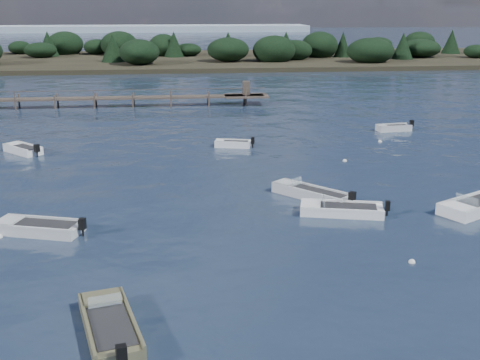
{
  "coord_description": "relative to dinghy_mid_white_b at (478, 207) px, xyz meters",
  "views": [
    {
      "loc": [
        -4.26,
        -20.95,
        11.44
      ],
      "look_at": [
        -0.44,
        14.0,
        1.0
      ],
      "focal_mm": 45.0,
      "sensor_mm": 36.0,
      "label": 1
    }
  ],
  "objects": [
    {
      "name": "dinghy_extra_a",
      "position": [
        -8.96,
        3.22,
        0.0
      ],
      "size": [
        4.44,
        4.77,
        1.34
      ],
      "color": "silver",
      "rests_on": "ground"
    },
    {
      "name": "jetty",
      "position": [
        -34.52,
        38.17,
        0.8
      ],
      "size": [
        64.5,
        3.2,
        3.4
      ],
      "color": "#4E4239",
      "rests_on": "ground"
    },
    {
      "name": "ground",
      "position": [
        -12.77,
        50.18,
        -0.18
      ],
      "size": [
        400.0,
        400.0,
        0.0
      ],
      "primitive_type": "plane",
      "color": "#172236",
      "rests_on": "ground"
    },
    {
      "name": "buoy_e",
      "position": [
        -11.83,
        18.35,
        -0.18
      ],
      "size": [
        0.32,
        0.32,
        0.32
      ],
      "primitive_type": "sphere",
      "color": "white",
      "rests_on": "ground"
    },
    {
      "name": "dinghy_mid_grey",
      "position": [
        -24.21,
        -0.84,
        -0.02
      ],
      "size": [
        4.88,
        2.93,
        1.21
      ],
      "color": "silver",
      "rests_on": "ground"
    },
    {
      "name": "buoy_extra_a",
      "position": [
        -4.51,
        11.62,
        -0.18
      ],
      "size": [
        0.32,
        0.32,
        0.32
      ],
      "primitive_type": "sphere",
      "color": "white",
      "rests_on": "ground"
    },
    {
      "name": "far_headland",
      "position": [
        12.23,
        90.18,
        1.78
      ],
      "size": [
        190.0,
        40.0,
        5.8
      ],
      "color": "black",
      "rests_on": "ground"
    },
    {
      "name": "buoy_c",
      "position": [
        -26.07,
        -1.31,
        -0.18
      ],
      "size": [
        0.32,
        0.32,
        0.32
      ],
      "primitive_type": "sphere",
      "color": "white",
      "rests_on": "ground"
    },
    {
      "name": "dinghy_mid_white_b",
      "position": [
        0.0,
        0.0,
        0.0
      ],
      "size": [
        5.42,
        4.16,
        1.38
      ],
      "color": "white",
      "rests_on": "ground"
    },
    {
      "name": "tender_far_white",
      "position": [
        -12.38,
        17.13,
        -0.02
      ],
      "size": [
        3.29,
        1.81,
        1.1
      ],
      "color": "white",
      "rests_on": "ground"
    },
    {
      "name": "buoy_b",
      "position": [
        -6.47,
        -6.52,
        -0.18
      ],
      "size": [
        0.32,
        0.32,
        0.32
      ],
      "primitive_type": "sphere",
      "color": "white",
      "rests_on": "ground"
    },
    {
      "name": "buoy_extra_b",
      "position": [
        0.26,
        17.62,
        -0.18
      ],
      "size": [
        0.32,
        0.32,
        0.32
      ],
      "primitive_type": "sphere",
      "color": "white",
      "rests_on": "ground"
    },
    {
      "name": "dinghy_mid_white_a",
      "position": [
        -7.92,
        0.28,
        -0.03
      ],
      "size": [
        5.02,
        2.79,
        1.15
      ],
      "color": "white",
      "rests_on": "ground"
    },
    {
      "name": "dinghy_near_olive",
      "position": [
        -19.61,
        -11.13,
        -0.02
      ],
      "size": [
        2.8,
        5.07,
        1.21
      ],
      "color": "#726E4C",
      "rests_on": "ground"
    },
    {
      "name": "tender_far_grey_b",
      "position": [
        3.01,
        21.9,
        -0.01
      ],
      "size": [
        3.53,
        1.53,
        1.19
      ],
      "color": "silver",
      "rests_on": "ground"
    },
    {
      "name": "tender_far_grey",
      "position": [
        -29.04,
        16.84,
        -0.0
      ],
      "size": [
        3.45,
        3.48,
        1.26
      ],
      "color": "white",
      "rests_on": "ground"
    }
  ]
}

